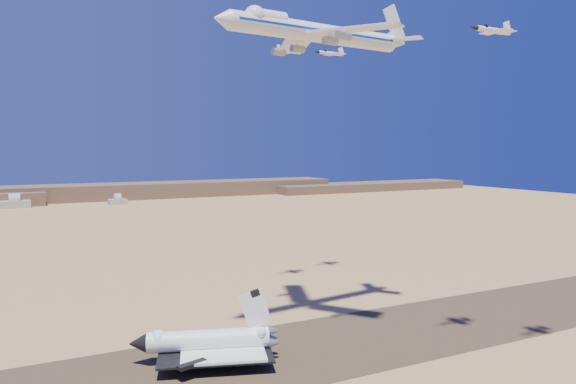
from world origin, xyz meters
name	(u,v)px	position (x,y,z in m)	size (l,w,h in m)	color
ground	(288,353)	(0.00, 0.00, 0.00)	(1200.00, 1200.00, 0.00)	tan
runway	(288,352)	(0.00, 0.00, 0.03)	(600.00, 50.00, 0.06)	brown
ridgeline	(131,193)	(65.32, 527.31, 7.63)	(960.00, 90.00, 18.00)	brown
hangars	(10,204)	(-64.00, 478.43, 4.83)	(200.50, 29.50, 30.00)	#B5B2A0
shuttle	(207,342)	(-23.98, 4.63, 5.60)	(42.77, 34.39, 20.83)	white
carrier_747	(312,32)	(16.01, 13.96, 98.71)	(78.02, 59.82, 19.37)	white
crew_a	(248,362)	(-14.70, -3.55, 1.00)	(0.69, 0.45, 1.89)	#C2400B
crew_b	(231,365)	(-19.86, -3.06, 0.95)	(0.87, 0.50, 1.79)	#C2400B
crew_c	(238,365)	(-18.25, -4.33, 0.93)	(1.02, 0.52, 1.74)	#C2400B
chase_jet_a	(492,30)	(49.59, -29.43, 94.64)	(16.65, 8.87, 4.14)	white
chase_jet_d	(287,51)	(34.03, 65.82, 101.84)	(15.91, 8.77, 3.97)	white
chase_jet_e	(330,53)	(60.02, 73.77, 104.07)	(16.70, 9.01, 4.16)	white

